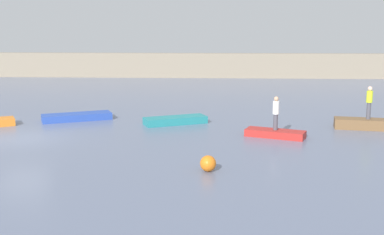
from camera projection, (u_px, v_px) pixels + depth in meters
The scene contains 9 objects.
ground_plane at pixel (22, 139), 23.90m from camera, with size 120.00×120.00×0.00m, color slate.
embankment_wall at pixel (128, 65), 52.32m from camera, with size 80.00×1.20×2.60m, color gray.
rowboat_blue at pixel (77, 117), 28.61m from camera, with size 3.97×1.22×0.40m, color #2B4CAD.
rowboat_teal at pixel (175, 120), 27.55m from camera, with size 3.52×1.14×0.40m, color teal.
rowboat_red at pixel (275, 133), 24.28m from camera, with size 2.93×0.99×0.36m, color red.
rowboat_brown at pixel (368, 124), 26.13m from camera, with size 3.46×1.05×0.55m, color brown.
person_white_shirt at pixel (276, 111), 24.07m from camera, with size 0.32×0.32×1.69m.
person_hiviz_shirt at pixel (369, 101), 25.90m from camera, with size 0.32×0.32×1.77m.
mooring_buoy at pixel (208, 163), 18.52m from camera, with size 0.62×0.62×0.62m, color orange.
Camera 1 is at (9.55, -22.83, 5.47)m, focal length 45.57 mm.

